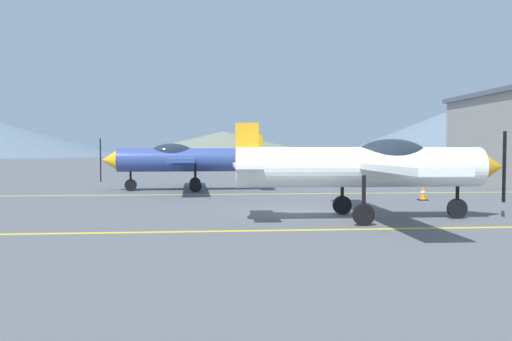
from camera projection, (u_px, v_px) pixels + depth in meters
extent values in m
plane|color=#54565B|center=(310.00, 215.00, 16.19)|extent=(400.00, 400.00, 0.00)
cube|color=yellow|center=(333.00, 230.00, 13.12)|extent=(80.00, 0.16, 0.01)
cube|color=yellow|center=(279.00, 194.00, 23.79)|extent=(80.00, 0.16, 0.01)
cylinder|color=white|center=(359.00, 167.00, 14.98)|extent=(7.48, 1.30, 1.21)
cone|color=#F2A519|center=(491.00, 167.00, 15.29)|extent=(0.78, 1.04, 1.03)
cube|color=black|center=(504.00, 167.00, 15.33)|extent=(0.05, 0.13, 2.20)
ellipsoid|color=#1E2833|center=(392.00, 155.00, 15.04)|extent=(2.21, 1.01, 0.99)
cube|color=white|center=(374.00, 165.00, 15.02)|extent=(1.32, 9.68, 0.18)
cube|color=white|center=(247.00, 166.00, 14.73)|extent=(0.80, 2.86, 0.11)
cube|color=#F2A519|center=(247.00, 145.00, 14.70)|extent=(0.69, 0.14, 1.32)
cylinder|color=black|center=(457.00, 191.00, 15.25)|extent=(0.11, 0.11, 1.10)
cylinder|color=black|center=(457.00, 209.00, 15.27)|extent=(0.62, 0.14, 0.62)
cylinder|color=black|center=(364.00, 195.00, 13.80)|extent=(0.11, 0.11, 1.10)
cylinder|color=black|center=(364.00, 215.00, 13.82)|extent=(0.62, 0.14, 0.62)
cylinder|color=black|center=(342.00, 188.00, 16.20)|extent=(0.11, 0.11, 1.10)
cylinder|color=black|center=(342.00, 205.00, 16.23)|extent=(0.62, 0.14, 0.62)
cylinder|color=#33478C|center=(191.00, 160.00, 25.82)|extent=(7.52, 1.55, 1.21)
cone|color=#F2A519|center=(109.00, 160.00, 25.28)|extent=(0.81, 1.06, 1.03)
cube|color=black|center=(101.00, 160.00, 25.22)|extent=(0.05, 0.13, 2.20)
ellipsoid|color=#1E2833|center=(172.00, 153.00, 25.68)|extent=(2.24, 1.09, 0.99)
cube|color=#33478C|center=(182.00, 159.00, 25.76)|extent=(1.65, 9.71, 0.18)
cube|color=#33478C|center=(256.00, 159.00, 26.27)|extent=(0.90, 2.89, 0.11)
cube|color=#F2A519|center=(256.00, 147.00, 26.25)|extent=(0.70, 0.16, 1.32)
cylinder|color=black|center=(131.00, 174.00, 25.45)|extent=(0.11, 0.11, 1.10)
cylinder|color=black|center=(131.00, 185.00, 25.47)|extent=(0.62, 0.16, 0.62)
cylinder|color=black|center=(195.00, 173.00, 27.08)|extent=(0.11, 0.11, 1.10)
cylinder|color=black|center=(195.00, 183.00, 27.10)|extent=(0.62, 0.16, 0.62)
cylinder|color=black|center=(195.00, 175.00, 24.69)|extent=(0.11, 0.11, 1.10)
cylinder|color=black|center=(196.00, 186.00, 24.71)|extent=(0.62, 0.16, 0.62)
cube|color=#3372BF|center=(344.00, 170.00, 34.99)|extent=(1.97, 4.37, 0.75)
cube|color=black|center=(345.00, 161.00, 34.82)|extent=(1.68, 2.47, 0.55)
cylinder|color=black|center=(352.00, 174.00, 36.47)|extent=(0.24, 0.65, 0.64)
cylinder|color=black|center=(328.00, 174.00, 36.38)|extent=(0.24, 0.65, 0.64)
cylinder|color=black|center=(362.00, 176.00, 33.64)|extent=(0.24, 0.65, 0.64)
cylinder|color=black|center=(336.00, 176.00, 33.55)|extent=(0.24, 0.65, 0.64)
cube|color=black|center=(423.00, 200.00, 20.83)|extent=(0.36, 0.36, 0.04)
cone|color=orange|center=(423.00, 193.00, 20.82)|extent=(0.29, 0.29, 0.55)
cylinder|color=white|center=(423.00, 192.00, 20.82)|extent=(0.20, 0.20, 0.08)
cone|color=slate|center=(223.00, 144.00, 135.55)|extent=(60.18, 60.18, 7.17)
cone|color=slate|center=(444.00, 135.00, 150.87)|extent=(67.35, 67.35, 13.42)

